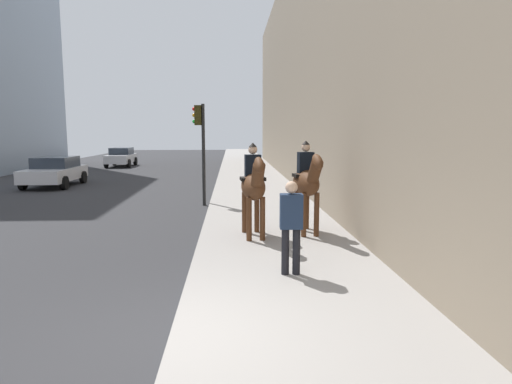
{
  "coord_description": "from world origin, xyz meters",
  "views": [
    {
      "loc": [
        -5.53,
        -0.81,
        2.7
      ],
      "look_at": [
        4.0,
        -1.33,
        1.4
      ],
      "focal_mm": 31.51,
      "sensor_mm": 36.0,
      "label": 1
    }
  ],
  "objects_px": {
    "mounted_horse_near": "(254,185)",
    "traffic_light_near_curb": "(201,138)",
    "mounted_horse_far": "(307,182)",
    "pedestrian_greeting": "(291,221)",
    "car_mid_lane": "(55,171)",
    "car_near_lane": "(121,157)"
  },
  "relations": [
    {
      "from": "mounted_horse_far",
      "to": "pedestrian_greeting",
      "type": "distance_m",
      "value": 3.39
    },
    {
      "from": "pedestrian_greeting",
      "to": "car_mid_lane",
      "type": "height_order",
      "value": "pedestrian_greeting"
    },
    {
      "from": "mounted_horse_near",
      "to": "mounted_horse_far",
      "type": "xyz_separation_m",
      "value": [
        0.33,
        -1.35,
        0.04
      ]
    },
    {
      "from": "mounted_horse_near",
      "to": "car_near_lane",
      "type": "relative_size",
      "value": 0.56
    },
    {
      "from": "mounted_horse_near",
      "to": "car_mid_lane",
      "type": "relative_size",
      "value": 0.54
    },
    {
      "from": "mounted_horse_far",
      "to": "pedestrian_greeting",
      "type": "xyz_separation_m",
      "value": [
        -3.27,
        0.82,
        -0.34
      ]
    },
    {
      "from": "mounted_horse_near",
      "to": "mounted_horse_far",
      "type": "bearing_deg",
      "value": 98.45
    },
    {
      "from": "car_mid_lane",
      "to": "mounted_horse_far",
      "type": "bearing_deg",
      "value": 43.03
    },
    {
      "from": "mounted_horse_near",
      "to": "car_mid_lane",
      "type": "height_order",
      "value": "mounted_horse_near"
    },
    {
      "from": "mounted_horse_far",
      "to": "car_mid_lane",
      "type": "height_order",
      "value": "mounted_horse_far"
    },
    {
      "from": "mounted_horse_far",
      "to": "car_mid_lane",
      "type": "xyz_separation_m",
      "value": [
        11.35,
        10.55,
        -0.69
      ]
    },
    {
      "from": "car_mid_lane",
      "to": "traffic_light_near_curb",
      "type": "bearing_deg",
      "value": 50.91
    },
    {
      "from": "mounted_horse_near",
      "to": "car_mid_lane",
      "type": "distance_m",
      "value": 14.88
    },
    {
      "from": "pedestrian_greeting",
      "to": "traffic_light_near_curb",
      "type": "bearing_deg",
      "value": 16.55
    },
    {
      "from": "pedestrian_greeting",
      "to": "mounted_horse_near",
      "type": "bearing_deg",
      "value": 12.44
    },
    {
      "from": "mounted_horse_far",
      "to": "car_near_lane",
      "type": "distance_m",
      "value": 26.07
    },
    {
      "from": "pedestrian_greeting",
      "to": "car_near_lane",
      "type": "distance_m",
      "value": 28.81
    },
    {
      "from": "mounted_horse_near",
      "to": "traffic_light_near_curb",
      "type": "distance_m",
      "value": 5.84
    },
    {
      "from": "pedestrian_greeting",
      "to": "traffic_light_near_curb",
      "type": "xyz_separation_m",
      "value": [
        8.44,
        2.16,
        1.36
      ]
    },
    {
      "from": "pedestrian_greeting",
      "to": "car_near_lane",
      "type": "relative_size",
      "value": 0.41
    },
    {
      "from": "car_near_lane",
      "to": "car_mid_lane",
      "type": "relative_size",
      "value": 0.97
    },
    {
      "from": "pedestrian_greeting",
      "to": "traffic_light_near_curb",
      "type": "height_order",
      "value": "traffic_light_near_curb"
    }
  ]
}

